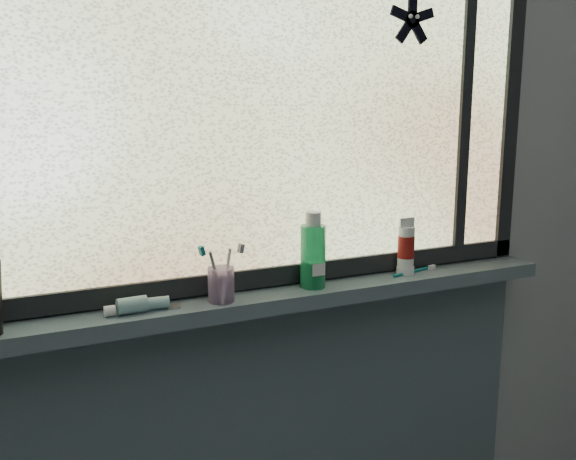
{
  "coord_description": "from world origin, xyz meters",
  "views": [
    {
      "loc": [
        -0.67,
        -0.23,
        1.51
      ],
      "look_at": [
        -0.07,
        1.05,
        1.22
      ],
      "focal_mm": 40.0,
      "sensor_mm": 36.0,
      "label": 1
    }
  ],
  "objects": [
    {
      "name": "windowsill",
      "position": [
        0.0,
        1.23,
        1.0
      ],
      "size": [
        1.62,
        0.14,
        0.04
      ],
      "primitive_type": "cube",
      "color": "#4E5F68",
      "rests_on": "wall_back"
    },
    {
      "name": "frame_right",
      "position": [
        0.78,
        1.28,
        1.53
      ],
      "size": [
        0.05,
        0.03,
        1.1
      ],
      "primitive_type": "cube",
      "color": "black",
      "rests_on": "wall_back"
    },
    {
      "name": "mouthwash_bottle",
      "position": [
        0.08,
        1.23,
        1.12
      ],
      "size": [
        0.08,
        0.08,
        0.17
      ],
      "primitive_type": "cylinder",
      "rotation": [
        0.0,
        0.0,
        0.27
      ],
      "color": "#1FA55F",
      "rests_on": "windowsill"
    },
    {
      "name": "toothbrush_lying",
      "position": [
        0.4,
        1.23,
        1.03
      ],
      "size": [
        0.18,
        0.06,
        0.01
      ],
      "primitive_type": null,
      "rotation": [
        0.0,
        0.0,
        0.24
      ],
      "color": "#0E7A7F",
      "rests_on": "windowsill"
    },
    {
      "name": "starfish_sticker",
      "position": [
        0.4,
        1.27,
        1.72
      ],
      "size": [
        0.15,
        0.02,
        0.15
      ],
      "primitive_type": null,
      "color": "black",
      "rests_on": "window_pane"
    },
    {
      "name": "cream_tube",
      "position": [
        0.38,
        1.23,
        1.11
      ],
      "size": [
        0.05,
        0.05,
        0.12
      ],
      "primitive_type": "cylinder",
      "rotation": [
        0.0,
        0.0,
        -0.12
      ],
      "color": "silver",
      "rests_on": "windowsill"
    },
    {
      "name": "frame_mullion",
      "position": [
        0.6,
        1.28,
        1.53
      ],
      "size": [
        0.03,
        0.03,
        1.0
      ],
      "primitive_type": "cube",
      "color": "black",
      "rests_on": "wall_back"
    },
    {
      "name": "window_pane",
      "position": [
        0.0,
        1.28,
        1.53
      ],
      "size": [
        1.5,
        0.01,
        1.0
      ],
      "primitive_type": "cube",
      "color": "silver",
      "rests_on": "wall_back"
    },
    {
      "name": "toothbrush_cup",
      "position": [
        -0.18,
        1.21,
        1.06
      ],
      "size": [
        0.08,
        0.08,
        0.09
      ],
      "primitive_type": "cylinder",
      "rotation": [
        0.0,
        0.0,
        0.21
      ],
      "color": "#D5ABE2",
      "rests_on": "windowsill"
    },
    {
      "name": "toothpaste_tube",
      "position": [
        -0.37,
        1.22,
        1.04
      ],
      "size": [
        0.22,
        0.05,
        0.04
      ],
      "primitive_type": null,
      "rotation": [
        0.0,
        0.0,
        -0.02
      ],
      "color": "silver",
      "rests_on": "windowsill"
    },
    {
      "name": "frame_bottom",
      "position": [
        0.0,
        1.28,
        1.05
      ],
      "size": [
        1.6,
        0.03,
        0.05
      ],
      "primitive_type": "cube",
      "color": "black",
      "rests_on": "windowsill"
    },
    {
      "name": "wall_back",
      "position": [
        0.0,
        1.3,
        1.25
      ],
      "size": [
        3.0,
        0.01,
        2.5
      ],
      "primitive_type": "cube",
      "color": "#9EA3A8",
      "rests_on": "ground"
    }
  ]
}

